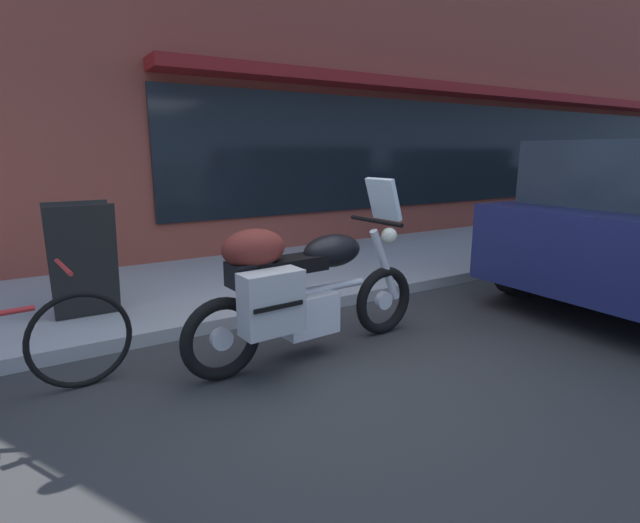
% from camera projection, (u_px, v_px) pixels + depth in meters
% --- Properties ---
extents(ground_plane, '(80.00, 80.00, 0.00)m').
position_uv_depth(ground_plane, '(345.00, 371.00, 3.59)').
color(ground_plane, '#2D2D2D').
extents(storefront_building, '(24.00, 0.90, 7.82)m').
position_uv_depth(storefront_building, '(549.00, 44.00, 10.20)').
color(storefront_building, brown).
rests_on(storefront_building, ground_plane).
extents(sidewalk_curb, '(30.00, 2.63, 0.12)m').
position_uv_depth(sidewalk_curb, '(622.00, 225.00, 10.33)').
color(sidewalk_curb, '#999999').
rests_on(sidewalk_curb, ground_plane).
extents(touring_motorcycle, '(2.16, 0.75, 1.38)m').
position_uv_depth(touring_motorcycle, '(300.00, 286.00, 3.68)').
color(touring_motorcycle, black).
rests_on(touring_motorcycle, ground_plane).
extents(sandwich_board_sign, '(0.55, 0.43, 1.03)m').
position_uv_depth(sandwich_board_sign, '(83.00, 260.00, 4.34)').
color(sandwich_board_sign, black).
rests_on(sandwich_board_sign, sidewalk_curb).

